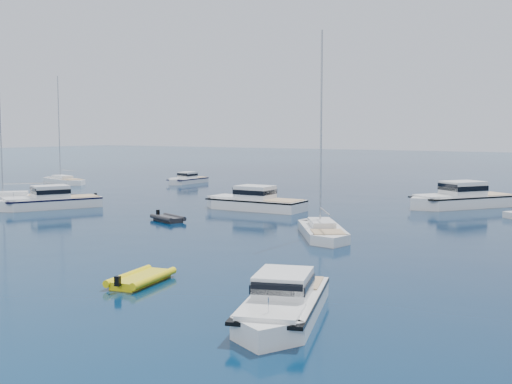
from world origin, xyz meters
TOP-DOWN VIEW (x-y plane):
  - ground at (0.00, 0.00)m, footprint 400.00×400.00m
  - motor_cruiser_near at (14.94, 0.78)m, footprint 5.50×9.15m
  - motor_cruiser_left at (-21.31, 19.47)m, footprint 7.30×10.69m
  - motor_cruiser_centre at (-4.88, 29.01)m, footprint 10.82×3.64m
  - motor_cruiser_distant at (10.55, 41.08)m, footprint 9.66×11.99m
  - motor_cruiser_horizon at (-28.32, 48.43)m, footprint 2.46×7.63m
  - sailboat_mid_r at (7.26, 19.12)m, footprint 7.88×9.57m
  - sailboat_mid_l at (-28.11, 20.84)m, footprint 9.20×9.81m
  - sailboat_far_l at (-42.31, 39.30)m, footprint 10.58×5.20m
  - tender_yellow at (6.29, 2.19)m, footprint 2.85×4.27m
  - tender_grey_near at (-6.48, 19.02)m, footprint 3.80×2.93m
  - tender_grey_far at (-24.82, 26.28)m, footprint 4.31×3.14m

SIDE VIEW (x-z plane):
  - ground at x=0.00m, z-range 0.00..0.00m
  - motor_cruiser_near at x=14.94m, z-range -1.15..1.15m
  - motor_cruiser_left at x=-21.31m, z-range -1.36..1.36m
  - motor_cruiser_centre at x=-4.88m, z-range -1.41..1.41m
  - motor_cruiser_distant at x=10.55m, z-range -1.57..1.57m
  - motor_cruiser_horizon at x=-28.32m, z-range -1.00..1.00m
  - sailboat_mid_r at x=7.26m, z-range -7.29..7.29m
  - sailboat_mid_l at x=-28.11m, z-range -7.85..7.85m
  - sailboat_far_l at x=-42.31m, z-range -7.53..7.53m
  - tender_yellow at x=6.29m, z-range -0.47..0.47m
  - tender_grey_near at x=-6.48m, z-range -0.47..0.47m
  - tender_grey_far at x=-24.82m, z-range -0.47..0.47m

